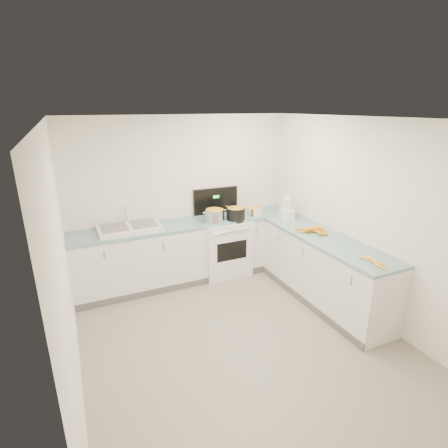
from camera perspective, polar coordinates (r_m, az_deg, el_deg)
name	(u,v)px	position (r m, az deg, el deg)	size (l,w,h in m)	color
floor	(240,338)	(4.37, 2.56, -18.08)	(3.50, 4.00, 0.00)	gray
ceiling	(243,119)	(3.50, 3.17, 16.80)	(3.50, 4.00, 0.00)	white
wall_back	(183,198)	(5.52, -6.75, 4.28)	(3.50, 2.50, 0.00)	white
wall_front	(399,354)	(2.39, 26.70, -18.45)	(3.50, 2.50, 0.00)	white
wall_left	(64,270)	(3.39, -24.70, -6.89)	(4.00, 2.50, 0.00)	white
wall_right	(364,219)	(4.78, 21.82, 0.74)	(4.00, 2.50, 0.00)	white
counter_back	(191,250)	(5.50, -5.47, -4.31)	(3.50, 0.62, 0.94)	white
counter_right	(324,269)	(5.06, 15.94, -7.14)	(0.62, 2.20, 0.94)	white
stove	(223,245)	(5.67, -0.17, -3.44)	(0.76, 0.65, 1.36)	white
sink	(129,228)	(5.12, -15.18, -0.60)	(0.86, 0.52, 0.31)	white
steel_pot	(215,216)	(5.29, -1.53, 1.26)	(0.29, 0.29, 0.21)	silver
black_pot	(236,214)	(5.41, 1.95, 1.58)	(0.29, 0.29, 0.20)	black
wooden_spoon	(236,207)	(5.38, 1.96, 2.72)	(0.01, 0.01, 0.34)	#AD7A47
mixing_bowl	(255,211)	(5.70, 5.09, 2.13)	(0.24, 0.24, 0.11)	white
extract_bottle	(252,214)	(5.58, 4.63, 1.71)	(0.04, 0.04, 0.10)	#593319
spice_jar	(259,213)	(5.64, 5.66, 1.79)	(0.05, 0.05, 0.08)	#E5B266
food_processor	(287,209)	(5.50, 10.26, 2.44)	(0.24, 0.26, 0.38)	white
carrot_pile	(315,230)	(5.05, 14.62, -0.89)	(0.46, 0.38, 0.09)	#FCAD1E
peeled_carrots	(375,262)	(4.27, 23.45, -5.75)	(0.14, 0.41, 0.04)	yellow
peelings	(114,227)	(5.08, -17.47, -0.52)	(0.21, 0.26, 0.01)	tan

